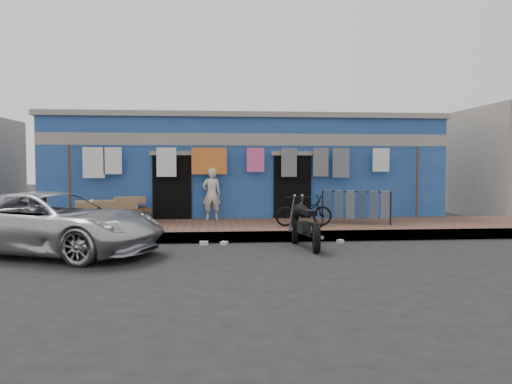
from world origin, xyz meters
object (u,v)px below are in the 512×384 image
(car, at_px, (52,222))
(seated_person, at_px, (212,194))
(charpoy, at_px, (114,211))
(jeans_rack, at_px, (356,206))
(motorcycle, at_px, (305,223))
(bicycle, at_px, (304,207))

(car, distance_m, seated_person, 5.05)
(charpoy, relative_size, jeans_rack, 1.13)
(car, height_order, jeans_rack, car)
(car, bearing_deg, seated_person, -18.15)
(car, distance_m, motorcycle, 5.23)
(seated_person, height_order, motorcycle, seated_person)
(bicycle, height_order, jeans_rack, bicycle)
(car, height_order, motorcycle, car)
(seated_person, xyz_separation_m, charpoy, (-2.60, -0.60, -0.40))
(charpoy, bearing_deg, jeans_rack, -5.88)
(car, bearing_deg, motorcycle, -64.93)
(jeans_rack, bearing_deg, car, -159.51)
(seated_person, distance_m, motorcycle, 4.11)
(seated_person, bearing_deg, jeans_rack, 155.61)
(jeans_rack, bearing_deg, charpoy, 174.12)
(bicycle, bearing_deg, charpoy, 72.72)
(charpoy, distance_m, jeans_rack, 6.47)
(bicycle, distance_m, motorcycle, 1.88)
(bicycle, relative_size, jeans_rack, 0.77)
(car, distance_m, bicycle, 5.96)
(motorcycle, height_order, charpoy, motorcycle)
(motorcycle, bearing_deg, jeans_rack, 42.25)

